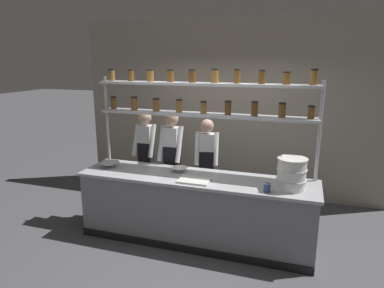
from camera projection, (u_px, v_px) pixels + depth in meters
ground_plane at (195, 239)px, 4.76m from camera, size 40.00×40.00×0.00m
back_wall at (228, 108)px, 6.20m from camera, size 5.57×0.12×3.15m
prep_counter at (196, 209)px, 4.65m from camera, size 3.17×0.76×0.92m
spice_shelf_unit at (203, 102)px, 4.62m from camera, size 3.06×0.28×2.32m
chef_left at (146, 154)px, 5.56m from camera, size 0.36×0.29×1.64m
chef_center at (172, 158)px, 5.20m from camera, size 0.36×0.29×1.69m
chef_right at (207, 162)px, 5.27m from camera, size 0.40×0.32×1.56m
container_stack at (292, 174)px, 4.07m from camera, size 0.35×0.35×0.38m
cutting_board at (194, 181)px, 4.35m from camera, size 0.40×0.26×0.02m
prep_bowl_near_left at (179, 170)px, 4.73m from camera, size 0.23×0.23×0.06m
prep_bowl_center_front at (110, 165)px, 4.92m from camera, size 0.28×0.28×0.08m
serving_cup_front at (267, 188)px, 4.00m from camera, size 0.08×0.08×0.11m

